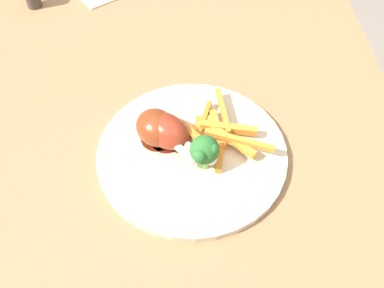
{
  "coord_description": "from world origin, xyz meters",
  "views": [
    {
      "loc": [
        -0.36,
        -0.03,
        1.25
      ],
      "look_at": [
        -0.0,
        -0.04,
        0.79
      ],
      "focal_mm": 37.26,
      "sensor_mm": 36.0,
      "label": 1
    }
  ],
  "objects_px": {
    "dinner_plate": "(192,155)",
    "carrot_fries_pile": "(216,133)",
    "dining_table": "(170,191)",
    "chicken_drumstick_near": "(166,132)",
    "chicken_drumstick_far": "(158,129)",
    "broccoli_floret_front": "(205,151)"
  },
  "relations": [
    {
      "from": "broccoli_floret_front",
      "to": "chicken_drumstick_far",
      "type": "distance_m",
      "value": 0.08
    },
    {
      "from": "carrot_fries_pile",
      "to": "chicken_drumstick_far",
      "type": "xyz_separation_m",
      "value": [
        -0.0,
        0.09,
        0.01
      ]
    },
    {
      "from": "dinner_plate",
      "to": "chicken_drumstick_near",
      "type": "distance_m",
      "value": 0.05
    },
    {
      "from": "broccoli_floret_front",
      "to": "chicken_drumstick_near",
      "type": "xyz_separation_m",
      "value": [
        0.04,
        0.06,
        -0.01
      ]
    },
    {
      "from": "dining_table",
      "to": "chicken_drumstick_near",
      "type": "bearing_deg",
      "value": 1.36
    },
    {
      "from": "carrot_fries_pile",
      "to": "chicken_drumstick_far",
      "type": "relative_size",
      "value": 1.36
    },
    {
      "from": "broccoli_floret_front",
      "to": "dinner_plate",
      "type": "bearing_deg",
      "value": 33.73
    },
    {
      "from": "broccoli_floret_front",
      "to": "chicken_drumstick_far",
      "type": "height_order",
      "value": "broccoli_floret_front"
    },
    {
      "from": "dining_table",
      "to": "chicken_drumstick_near",
      "type": "relative_size",
      "value": 10.25
    },
    {
      "from": "dining_table",
      "to": "dinner_plate",
      "type": "bearing_deg",
      "value": -96.09
    },
    {
      "from": "chicken_drumstick_near",
      "to": "dining_table",
      "type": "bearing_deg",
      "value": -178.64
    },
    {
      "from": "broccoli_floret_front",
      "to": "carrot_fries_pile",
      "type": "height_order",
      "value": "broccoli_floret_front"
    },
    {
      "from": "dining_table",
      "to": "chicken_drumstick_far",
      "type": "relative_size",
      "value": 11.54
    },
    {
      "from": "dinner_plate",
      "to": "carrot_fries_pile",
      "type": "distance_m",
      "value": 0.05
    },
    {
      "from": "dining_table",
      "to": "carrot_fries_pile",
      "type": "distance_m",
      "value": 0.15
    },
    {
      "from": "broccoli_floret_front",
      "to": "chicken_drumstick_near",
      "type": "relative_size",
      "value": 0.47
    },
    {
      "from": "dining_table",
      "to": "chicken_drumstick_far",
      "type": "height_order",
      "value": "chicken_drumstick_far"
    },
    {
      "from": "dinner_plate",
      "to": "carrot_fries_pile",
      "type": "bearing_deg",
      "value": -53.36
    },
    {
      "from": "chicken_drumstick_near",
      "to": "chicken_drumstick_far",
      "type": "distance_m",
      "value": 0.01
    },
    {
      "from": "dining_table",
      "to": "broccoli_floret_front",
      "type": "height_order",
      "value": "broccoli_floret_front"
    },
    {
      "from": "chicken_drumstick_near",
      "to": "broccoli_floret_front",
      "type": "bearing_deg",
      "value": -128.88
    },
    {
      "from": "dinner_plate",
      "to": "chicken_drumstick_far",
      "type": "distance_m",
      "value": 0.06
    }
  ]
}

